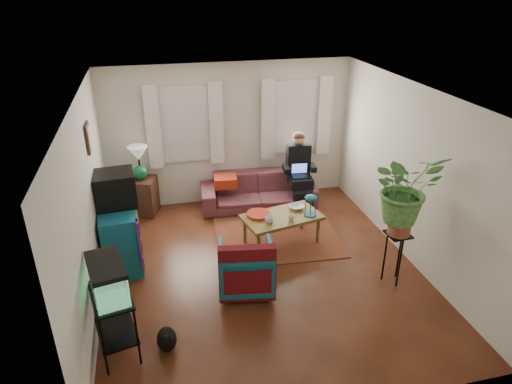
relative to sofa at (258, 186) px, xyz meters
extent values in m
cube|color=#4F2B14|center=(-0.44, -2.05, -0.41)|extent=(4.50, 5.00, 0.01)
cube|color=white|center=(-0.44, -2.05, 2.19)|extent=(4.50, 5.00, 0.01)
cube|color=silver|center=(-0.44, 0.45, 0.89)|extent=(4.50, 0.01, 2.60)
cube|color=silver|center=(-0.44, -4.55, 0.89)|extent=(4.50, 0.01, 2.60)
cube|color=silver|center=(-2.69, -2.05, 0.89)|extent=(0.01, 5.00, 2.60)
cube|color=silver|center=(1.81, -2.05, 0.89)|extent=(0.01, 5.00, 2.60)
cube|color=white|center=(-1.24, 0.43, 1.14)|extent=(1.08, 0.04, 1.38)
cube|color=white|center=(0.81, 0.43, 1.14)|extent=(1.08, 0.04, 1.38)
cube|color=white|center=(-1.24, 0.35, 1.14)|extent=(1.36, 0.06, 1.50)
cube|color=white|center=(0.81, 0.35, 1.14)|extent=(1.36, 0.06, 1.50)
cube|color=#3D2616|center=(-2.65, -1.20, 1.54)|extent=(0.04, 0.32, 0.40)
cube|color=brown|center=(0.03, -1.18, -0.41)|extent=(2.11, 1.73, 0.01)
imported|color=brown|center=(0.00, 0.00, 0.00)|extent=(2.17, 1.02, 0.83)
cube|color=#3B2B16|center=(-2.09, 0.21, -0.07)|extent=(0.58, 0.58, 0.68)
cube|color=#115967|center=(-2.43, -1.34, 0.05)|extent=(0.60, 1.07, 0.93)
cube|color=black|center=(-2.42, -1.24, 0.77)|extent=(0.61, 0.56, 0.50)
cube|color=black|center=(-2.44, -3.19, -0.01)|extent=(0.54, 0.78, 0.80)
cube|color=#7FD899|center=(-2.44, -3.19, 0.60)|extent=(0.49, 0.71, 0.42)
ellipsoid|color=black|center=(-1.89, -3.28, -0.26)|extent=(0.25, 0.36, 0.30)
imported|color=#116366|center=(-0.75, -2.39, -0.04)|extent=(0.82, 0.78, 0.74)
cube|color=#9E0A0A|center=(-0.80, -2.67, 0.11)|extent=(0.76, 0.28, 0.61)
cube|color=brown|center=(0.05, -1.37, -0.16)|extent=(1.33, 0.90, 0.50)
imported|color=white|center=(-0.20, -1.54, 0.14)|extent=(0.16, 0.16, 0.11)
imported|color=beige|center=(0.14, -1.56, 0.14)|extent=(0.13, 0.13, 0.10)
imported|color=white|center=(0.35, -1.20, 0.12)|extent=(0.28, 0.28, 0.06)
cylinder|color=#B21414|center=(-0.31, -1.28, 0.11)|extent=(0.45, 0.45, 0.04)
cube|color=black|center=(1.29, -2.71, -0.03)|extent=(0.34, 0.34, 0.77)
imported|color=#599947|center=(1.29, -2.71, 0.90)|extent=(0.92, 0.81, 0.98)
camera|label=1|loc=(-1.82, -7.44, 3.53)|focal=32.00mm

